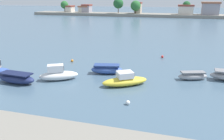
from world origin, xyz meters
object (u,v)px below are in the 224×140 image
at_px(moored_boat_3, 58,74).
at_px(moored_boat_6, 193,76).
at_px(mooring_buoy_0, 128,103).
at_px(mooring_buoy_2, 72,61).
at_px(moored_boat_2, 16,78).
at_px(moored_boat_4, 107,69).
at_px(mooring_buoy_1, 162,57).
at_px(moored_boat_5, 125,80).

height_order(moored_boat_3, moored_boat_6, moored_boat_3).
height_order(moored_boat_6, mooring_buoy_0, moored_boat_6).
height_order(mooring_buoy_0, mooring_buoy_2, mooring_buoy_0).
height_order(moored_boat_2, mooring_buoy_0, moored_boat_2).
bearing_deg(moored_boat_6, mooring_buoy_0, -143.67).
relative_size(moored_boat_4, mooring_buoy_1, 10.24).
xyz_separation_m(moored_boat_5, mooring_buoy_1, (3.07, 12.88, -0.37)).
bearing_deg(mooring_buoy_2, mooring_buoy_0, -46.91).
relative_size(moored_boat_3, moored_boat_5, 0.89).
distance_m(moored_boat_3, mooring_buoy_0, 9.89).
bearing_deg(moored_boat_3, mooring_buoy_2, 74.32).
relative_size(moored_boat_6, mooring_buoy_1, 8.78).
bearing_deg(moored_boat_4, moored_boat_6, -8.40).
distance_m(moored_boat_3, moored_boat_5, 7.72).
bearing_deg(mooring_buoy_0, moored_boat_3, 155.53).
distance_m(moored_boat_5, moored_boat_6, 8.08).
height_order(moored_boat_5, mooring_buoy_0, moored_boat_5).
distance_m(moored_boat_2, moored_boat_3, 4.52).
distance_m(mooring_buoy_1, mooring_buoy_2, 13.85).
distance_m(moored_boat_3, mooring_buoy_2, 7.61).
xyz_separation_m(moored_boat_2, mooring_buoy_2, (2.21, 9.55, -0.37)).
relative_size(mooring_buoy_1, mooring_buoy_2, 1.06).
relative_size(moored_boat_5, mooring_buoy_2, 13.58).
xyz_separation_m(mooring_buoy_1, mooring_buoy_2, (-12.53, -5.90, -0.01)).
bearing_deg(mooring_buoy_1, mooring_buoy_2, -154.80).
xyz_separation_m(moored_boat_3, moored_boat_5, (7.71, 0.41, -0.10)).
relative_size(moored_boat_2, mooring_buoy_0, 11.65).
distance_m(moored_boat_5, mooring_buoy_2, 11.76).
relative_size(moored_boat_2, moored_boat_4, 1.12).
bearing_deg(moored_boat_2, moored_boat_3, 32.41).
xyz_separation_m(moored_boat_3, mooring_buoy_1, (10.78, 13.29, -0.47)).
distance_m(mooring_buoy_0, mooring_buoy_1, 17.47).
bearing_deg(moored_boat_4, moored_boat_3, -153.48).
distance_m(moored_boat_4, moored_boat_6, 10.15).
distance_m(moored_boat_4, mooring_buoy_2, 7.43).
xyz_separation_m(moored_boat_2, moored_boat_3, (3.96, 2.16, 0.10)).
height_order(moored_boat_6, mooring_buoy_2, moored_boat_6).
bearing_deg(mooring_buoy_1, moored_boat_2, -133.67).
height_order(moored_boat_4, moored_boat_5, moored_boat_5).
bearing_deg(mooring_buoy_0, moored_boat_2, 171.53).
bearing_deg(mooring_buoy_2, moored_boat_5, -36.44).
xyz_separation_m(moored_boat_2, moored_boat_5, (11.67, 2.57, 0.01)).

